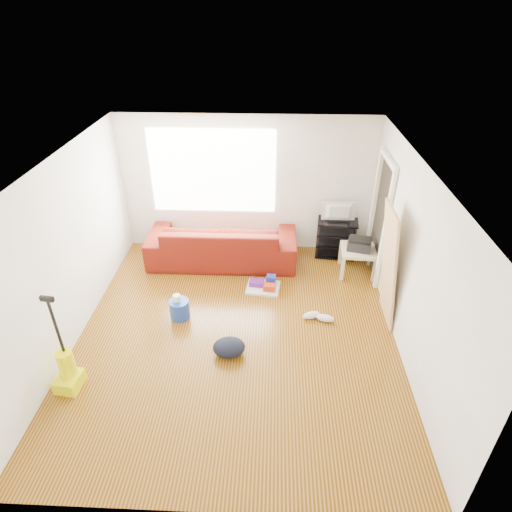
{
  "coord_description": "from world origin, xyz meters",
  "views": [
    {
      "loc": [
        0.48,
        -4.63,
        4.22
      ],
      "look_at": [
        0.25,
        0.6,
        0.95
      ],
      "focal_mm": 30.0,
      "sensor_mm": 36.0,
      "label": 1
    }
  ],
  "objects_px": {
    "side_table": "(358,253)",
    "sofa": "(223,260)",
    "bucket": "(181,317)",
    "cleaning_tray": "(264,285)",
    "vacuum": "(67,371)",
    "tv_stand": "(336,238)",
    "backpack": "(229,354)"
  },
  "relations": [
    {
      "from": "side_table",
      "to": "cleaning_tray",
      "type": "distance_m",
      "value": 1.72
    },
    {
      "from": "cleaning_tray",
      "to": "backpack",
      "type": "relative_size",
      "value": 1.33
    },
    {
      "from": "tv_stand",
      "to": "sofa",
      "type": "bearing_deg",
      "value": -165.59
    },
    {
      "from": "side_table",
      "to": "cleaning_tray",
      "type": "height_order",
      "value": "side_table"
    },
    {
      "from": "backpack",
      "to": "bucket",
      "type": "bearing_deg",
      "value": 132.37
    },
    {
      "from": "tv_stand",
      "to": "vacuum",
      "type": "xyz_separation_m",
      "value": [
        -3.64,
        -3.26,
        -0.12
      ]
    },
    {
      "from": "sofa",
      "to": "cleaning_tray",
      "type": "xyz_separation_m",
      "value": [
        0.77,
        -0.84,
        0.06
      ]
    },
    {
      "from": "tv_stand",
      "to": "cleaning_tray",
      "type": "xyz_separation_m",
      "value": [
        -1.29,
        -1.11,
        -0.31
      ]
    },
    {
      "from": "side_table",
      "to": "cleaning_tray",
      "type": "xyz_separation_m",
      "value": [
        -1.59,
        -0.56,
        -0.34
      ]
    },
    {
      "from": "sofa",
      "to": "bucket",
      "type": "bearing_deg",
      "value": 73.63
    },
    {
      "from": "sofa",
      "to": "tv_stand",
      "type": "relative_size",
      "value": 3.47
    },
    {
      "from": "tv_stand",
      "to": "cleaning_tray",
      "type": "relative_size",
      "value": 1.3
    },
    {
      "from": "cleaning_tray",
      "to": "backpack",
      "type": "height_order",
      "value": "cleaning_tray"
    },
    {
      "from": "sofa",
      "to": "cleaning_tray",
      "type": "distance_m",
      "value": 1.14
    },
    {
      "from": "cleaning_tray",
      "to": "sofa",
      "type": "bearing_deg",
      "value": 132.63
    },
    {
      "from": "backpack",
      "to": "cleaning_tray",
      "type": "bearing_deg",
      "value": 68.97
    },
    {
      "from": "tv_stand",
      "to": "vacuum",
      "type": "bearing_deg",
      "value": -131.28
    },
    {
      "from": "sofa",
      "to": "bucket",
      "type": "height_order",
      "value": "sofa"
    },
    {
      "from": "bucket",
      "to": "cleaning_tray",
      "type": "height_order",
      "value": "cleaning_tray"
    },
    {
      "from": "side_table",
      "to": "bucket",
      "type": "xyz_separation_m",
      "value": [
        -2.84,
        -1.34,
        -0.4
      ]
    },
    {
      "from": "vacuum",
      "to": "sofa",
      "type": "bearing_deg",
      "value": 69.07
    },
    {
      "from": "tv_stand",
      "to": "backpack",
      "type": "xyz_separation_m",
      "value": [
        -1.72,
        -2.63,
        -0.37
      ]
    },
    {
      "from": "side_table",
      "to": "sofa",
      "type": "bearing_deg",
      "value": 173.27
    },
    {
      "from": "tv_stand",
      "to": "side_table",
      "type": "distance_m",
      "value": 0.63
    },
    {
      "from": "cleaning_tray",
      "to": "vacuum",
      "type": "distance_m",
      "value": 3.19
    },
    {
      "from": "sofa",
      "to": "tv_stand",
      "type": "xyz_separation_m",
      "value": [
        2.06,
        0.27,
        0.37
      ]
    },
    {
      "from": "tv_stand",
      "to": "side_table",
      "type": "relative_size",
      "value": 1.24
    },
    {
      "from": "sofa",
      "to": "backpack",
      "type": "distance_m",
      "value": 2.39
    },
    {
      "from": "cleaning_tray",
      "to": "vacuum",
      "type": "bearing_deg",
      "value": -137.67
    },
    {
      "from": "side_table",
      "to": "backpack",
      "type": "relative_size",
      "value": 1.39
    },
    {
      "from": "bucket",
      "to": "sofa",
      "type": "bearing_deg",
      "value": 73.63
    },
    {
      "from": "tv_stand",
      "to": "bucket",
      "type": "relative_size",
      "value": 2.54
    }
  ]
}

